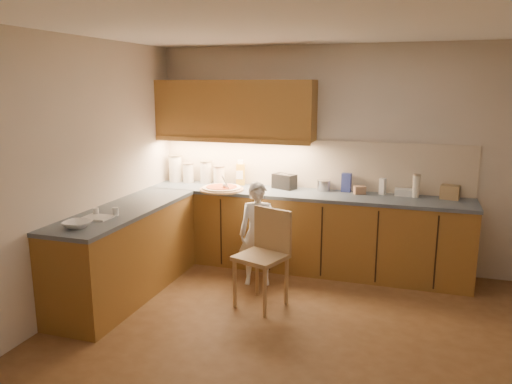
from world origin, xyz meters
TOP-DOWN VIEW (x-y plane):
  - room at (0.00, 0.00)m, footprint 4.54×4.50m
  - l_counter at (-0.92, 1.25)m, footprint 3.77×2.62m
  - backsplash at (-0.38, 1.99)m, footprint 3.75×0.02m
  - upper_cabinets at (-1.27, 1.82)m, footprint 1.95×0.36m
  - pizza_on_board at (-1.33, 1.51)m, footprint 0.52×0.52m
  - child at (-0.74, 1.07)m, footprint 0.47×0.37m
  - wooden_chair at (-0.51, 0.61)m, footprint 0.55×0.55m
  - mixing_bowl at (-1.95, -0.33)m, footprint 0.25×0.25m
  - canister_a at (-2.10, 1.85)m, footprint 0.17×0.17m
  - canister_b at (-1.92, 1.84)m, footprint 0.14×0.14m
  - canister_c at (-1.69, 1.88)m, footprint 0.15×0.15m
  - canister_d at (-1.49, 1.84)m, footprint 0.15×0.15m
  - oil_jug at (-1.23, 1.89)m, footprint 0.12×0.10m
  - toaster at (-0.65, 1.84)m, footprint 0.31×0.25m
  - steel_pot at (-0.18, 1.87)m, footprint 0.17×0.17m
  - blue_box at (0.08, 1.90)m, footprint 0.11×0.08m
  - card_box_a at (0.25, 1.82)m, footprint 0.15×0.13m
  - white_bottle at (0.50, 1.87)m, footprint 0.08×0.08m
  - flat_pack at (0.73, 1.89)m, footprint 0.19×0.13m
  - tall_jar at (0.86, 1.84)m, footprint 0.08×0.08m
  - card_box_b at (1.22, 1.87)m, footprint 0.22×0.19m
  - dough_cloth at (-1.97, -0.02)m, footprint 0.26×0.20m
  - spice_jar_a at (-2.04, 0.07)m, footprint 0.07×0.07m
  - spice_jar_b at (-1.87, 0.13)m, footprint 0.08×0.08m

SIDE VIEW (x-z plane):
  - l_counter at x=-0.92m, z-range 0.00..0.92m
  - wooden_chair at x=-0.51m, z-range 0.08..1.03m
  - child at x=-0.74m, z-range 0.00..1.13m
  - dough_cloth at x=-1.97m, z-range 0.92..0.94m
  - pizza_on_board at x=-1.33m, z-range 0.84..1.05m
  - mixing_bowl at x=-1.95m, z-range 0.92..0.98m
  - spice_jar_a at x=-2.04m, z-range 0.92..0.99m
  - flat_pack at x=0.73m, z-range 0.92..1.00m
  - spice_jar_b at x=-1.87m, z-range 0.92..1.00m
  - card_box_a at x=0.25m, z-range 0.92..1.01m
  - steel_pot at x=-0.18m, z-range 0.92..1.05m
  - card_box_b at x=1.22m, z-range 0.92..1.07m
  - toaster at x=-0.65m, z-range 0.92..1.10m
  - white_bottle at x=0.50m, z-range 0.92..1.11m
  - blue_box at x=0.08m, z-range 0.92..1.14m
  - canister_d at x=-1.49m, z-range 0.92..1.16m
  - canister_b at x=-1.92m, z-range 0.92..1.17m
  - tall_jar at x=0.86m, z-range 0.92..1.18m
  - oil_jug at x=-1.23m, z-range 0.91..1.22m
  - canister_c at x=-1.69m, z-range 0.92..1.21m
  - canister_a at x=-2.10m, z-range 0.92..1.27m
  - backsplash at x=-0.38m, z-range 0.92..1.50m
  - room at x=0.00m, z-range 0.37..2.99m
  - upper_cabinets at x=-1.27m, z-range 1.48..2.21m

